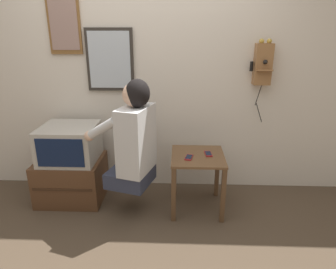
{
  "coord_description": "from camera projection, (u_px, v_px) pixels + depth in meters",
  "views": [
    {
      "loc": [
        0.36,
        -1.96,
        1.64
      ],
      "look_at": [
        0.26,
        0.52,
        0.76
      ],
      "focal_mm": 32.0,
      "sensor_mm": 36.0,
      "label": 1
    }
  ],
  "objects": [
    {
      "name": "framed_picture",
      "position": [
        64.0,
        24.0,
        2.83
      ],
      "size": [
        0.31,
        0.03,
        0.56
      ],
      "color": "brown"
    },
    {
      "name": "wall_phone_antique",
      "position": [
        263.0,
        64.0,
        2.84
      ],
      "size": [
        0.2,
        0.19,
        0.8
      ],
      "color": "olive"
    },
    {
      "name": "wall_mirror",
      "position": [
        110.0,
        60.0,
        2.92
      ],
      "size": [
        0.46,
        0.03,
        0.6
      ],
      "color": "#2D2823"
    },
    {
      "name": "cell_phone_spare",
      "position": [
        208.0,
        154.0,
        2.76
      ],
      "size": [
        0.07,
        0.13,
        0.01
      ],
      "rotation": [
        0.0,
        0.0,
        0.11
      ],
      "color": "maroon",
      "rests_on": "side_table"
    },
    {
      "name": "person",
      "position": [
        134.0,
        138.0,
        2.6
      ],
      "size": [
        0.6,
        0.53,
        0.96
      ],
      "rotation": [
        0.0,
        0.0,
        1.28
      ],
      "color": "#2D3347",
      "rests_on": "ground_plane"
    },
    {
      "name": "ground_plane",
      "position": [
        133.0,
        245.0,
        2.41
      ],
      "size": [
        14.0,
        14.0,
        0.0
      ],
      "primitive_type": "plane",
      "color": "#4C3D2D"
    },
    {
      "name": "cell_phone_held",
      "position": [
        189.0,
        157.0,
        2.69
      ],
      "size": [
        0.08,
        0.13,
        0.01
      ],
      "rotation": [
        0.0,
        0.0,
        -0.21
      ],
      "color": "maroon",
      "rests_on": "side_table"
    },
    {
      "name": "side_table",
      "position": [
        197.0,
        167.0,
        2.78
      ],
      "size": [
        0.48,
        0.5,
        0.55
      ],
      "color": "brown",
      "rests_on": "ground_plane"
    },
    {
      "name": "television",
      "position": [
        70.0,
        143.0,
        2.89
      ],
      "size": [
        0.52,
        0.5,
        0.34
      ],
      "color": "#ADA89E",
      "rests_on": "tv_stand"
    },
    {
      "name": "wall_back",
      "position": [
        144.0,
        68.0,
        2.98
      ],
      "size": [
        6.8,
        0.05,
        2.55
      ],
      "color": "beige",
      "rests_on": "ground_plane"
    },
    {
      "name": "tv_stand",
      "position": [
        72.0,
        179.0,
        3.02
      ],
      "size": [
        0.63,
        0.52,
        0.43
      ],
      "color": "#51331E",
      "rests_on": "ground_plane"
    }
  ]
}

